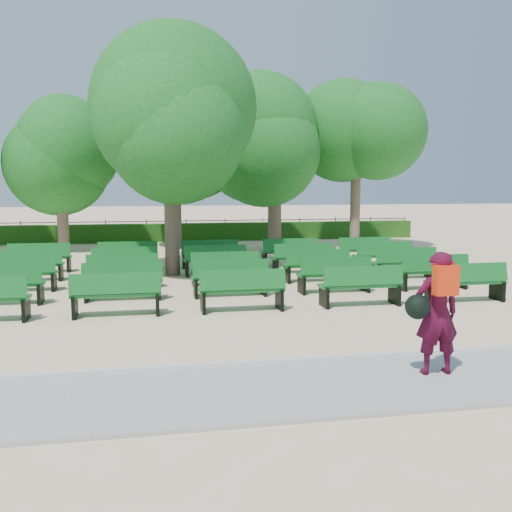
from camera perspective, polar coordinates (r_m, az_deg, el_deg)
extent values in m
plane|color=beige|center=(15.19, -7.00, -3.80)|extent=(120.00, 120.00, 0.00)
cube|color=#A4A5A0|center=(8.07, -3.33, -13.60)|extent=(30.00, 2.20, 0.06)
cube|color=silver|center=(9.14, -4.29, -10.94)|extent=(30.00, 0.12, 0.10)
cube|color=#235616|center=(29.00, -8.90, 2.33)|extent=(26.00, 0.70, 0.90)
cube|color=#126822|center=(16.44, -3.34, -1.19)|extent=(1.99, 0.69, 0.06)
cube|color=#126822|center=(16.18, -3.24, -0.36)|extent=(1.95, 0.30, 0.46)
cylinder|color=brown|center=(18.25, -8.41, 3.08)|extent=(0.47, 0.47, 3.19)
ellipsoid|color=#1D6D22|center=(18.28, -8.59, 12.53)|extent=(5.15, 5.15, 4.63)
imported|color=#41091F|center=(8.93, 17.64, -5.47)|extent=(0.69, 0.47, 1.85)
cube|color=red|center=(8.65, 18.44, -2.32)|extent=(0.35, 0.17, 0.43)
sphere|color=black|center=(8.70, 15.86, -4.91)|extent=(0.37, 0.37, 0.37)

